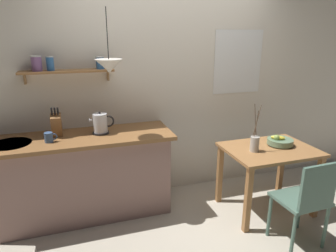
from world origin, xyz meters
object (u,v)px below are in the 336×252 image
knife_block (56,125)px  pendant_lamp (109,66)px  dining_table (269,159)px  coffee_mug_by_sink (49,137)px  dining_chair_near (306,198)px  fruit_bowl (280,141)px  electric_kettle (101,124)px  twig_vase (255,143)px

knife_block → pendant_lamp: bearing=-21.5°
dining_table → knife_block: (-2.14, 0.55, 0.43)m
dining_table → coffee_mug_by_sink: size_ratio=8.00×
knife_block → dining_chair_near: bearing=-30.0°
dining_chair_near → knife_block: knife_block is taller
dining_table → knife_block: knife_block is taller
dining_table → fruit_bowl: bearing=16.5°
dining_table → electric_kettle: (-1.71, 0.50, 0.41)m
dining_chair_near → coffee_mug_by_sink: (-2.15, 1.04, 0.46)m
electric_kettle → dining_chair_near: bearing=-34.8°
pendant_lamp → twig_vase: bearing=-14.8°
dining_table → fruit_bowl: 0.23m
fruit_bowl → twig_vase: twig_vase is taller
knife_block → coffee_mug_by_sink: 0.19m
fruit_bowl → pendant_lamp: (-1.76, 0.30, 0.84)m
twig_vase → coffee_mug_by_sink: bearing=168.2°
dining_chair_near → dining_table: bearing=84.8°
twig_vase → coffee_mug_by_sink: twig_vase is taller
dining_chair_near → electric_kettle: size_ratio=3.45×
dining_table → knife_block: bearing=165.5°
coffee_mug_by_sink → twig_vase: bearing=-11.8°
dining_chair_near → fruit_bowl: size_ratio=3.18×
dining_chair_near → coffee_mug_by_sink: size_ratio=7.39×
electric_kettle → knife_block: size_ratio=0.83×
fruit_bowl → twig_vase: (-0.36, -0.07, 0.04)m
dining_chair_near → knife_block: size_ratio=2.87×
knife_block → fruit_bowl: bearing=-12.5°
fruit_bowl → pendant_lamp: pendant_lamp is taller
pendant_lamp → dining_table: bearing=-12.1°
knife_block → coffee_mug_by_sink: knife_block is taller
dining_table → dining_chair_near: (-0.06, -0.65, -0.11)m
dining_table → dining_chair_near: bearing=-95.2°
electric_kettle → pendant_lamp: pendant_lamp is taller
pendant_lamp → electric_kettle: bearing=122.6°
coffee_mug_by_sink → dining_table: bearing=-10.1°
dining_chair_near → twig_vase: 0.72m
dining_chair_near → pendant_lamp: pendant_lamp is taller
dining_chair_near → electric_kettle: electric_kettle is taller
dining_table → knife_block: 2.25m
dining_chair_near → fruit_bowl: 0.77m
dining_table → electric_kettle: size_ratio=3.73×
dining_table → pendant_lamp: (-1.61, 0.35, 1.01)m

